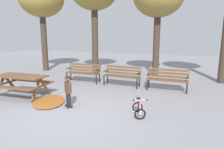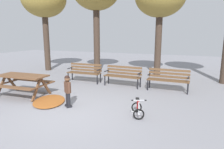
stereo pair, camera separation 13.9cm
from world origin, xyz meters
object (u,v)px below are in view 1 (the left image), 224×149
(park_bench_right, at_px, (167,78))
(kids_bicycle, at_px, (139,109))
(picnic_table, at_px, (22,80))
(child_standing, at_px, (68,89))
(park_bench_far_left, at_px, (84,71))
(park_bench_left, at_px, (122,74))

(park_bench_right, height_order, kids_bicycle, park_bench_right)
(picnic_table, xyz_separation_m, child_standing, (2.17, -0.37, -0.02))
(picnic_table, bearing_deg, park_bench_far_left, 70.18)
(picnic_table, relative_size, park_bench_far_left, 1.16)
(park_bench_far_left, bearing_deg, park_bench_left, -1.49)
(park_bench_far_left, distance_m, park_bench_right, 3.80)
(park_bench_far_left, xyz_separation_m, child_standing, (1.19, -3.11, 0.07))
(park_bench_left, relative_size, park_bench_right, 1.01)
(child_standing, height_order, kids_bicycle, child_standing)
(park_bench_far_left, relative_size, child_standing, 1.63)
(picnic_table, xyz_separation_m, park_bench_far_left, (0.99, 2.74, -0.08))
(park_bench_left, bearing_deg, park_bench_far_left, 178.51)
(park_bench_right, distance_m, child_standing, 4.01)
(park_bench_left, bearing_deg, park_bench_right, -0.91)
(park_bench_far_left, relative_size, park_bench_right, 1.01)
(park_bench_far_left, bearing_deg, kids_bicycle, -41.65)
(park_bench_left, xyz_separation_m, child_standing, (-0.72, -3.06, 0.07))
(kids_bicycle, bearing_deg, park_bench_far_left, 138.35)
(park_bench_right, distance_m, kids_bicycle, 2.96)
(child_standing, bearing_deg, park_bench_right, 49.19)
(park_bench_left, height_order, kids_bicycle, park_bench_left)
(child_standing, bearing_deg, kids_bicycle, 3.35)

